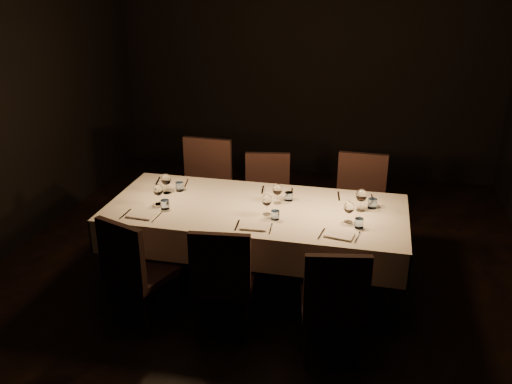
% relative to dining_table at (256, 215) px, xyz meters
% --- Properties ---
extents(room, '(5.01, 6.01, 3.01)m').
position_rel_dining_table_xyz_m(room, '(0.00, 0.00, 0.81)').
color(room, black).
rests_on(room, ground).
extents(dining_table, '(2.52, 1.12, 0.76)m').
position_rel_dining_table_xyz_m(dining_table, '(0.00, 0.00, 0.00)').
color(dining_table, black).
rests_on(dining_table, ground).
extents(chair_near_left, '(0.57, 0.57, 0.93)m').
position_rel_dining_table_xyz_m(chair_near_left, '(-0.79, -0.76, -0.17)').
color(chair_near_left, black).
rests_on(chair_near_left, ground).
extents(place_setting_near_left, '(0.32, 0.40, 0.18)m').
position_rel_dining_table_xyz_m(place_setting_near_left, '(-0.82, -0.22, 0.14)').
color(place_setting_near_left, beige).
rests_on(place_setting_near_left, dining_table).
extents(chair_near_center, '(0.49, 0.49, 0.93)m').
position_rel_dining_table_xyz_m(chair_near_center, '(-0.08, -0.75, -0.17)').
color(chair_near_center, black).
rests_on(chair_near_center, ground).
extents(place_setting_near_center, '(0.32, 0.40, 0.17)m').
position_rel_dining_table_xyz_m(place_setting_near_center, '(0.12, -0.22, 0.14)').
color(place_setting_near_center, beige).
rests_on(place_setting_near_center, dining_table).
extents(chair_near_right, '(0.51, 0.51, 0.92)m').
position_rel_dining_table_xyz_m(chair_near_right, '(0.75, -0.86, -0.18)').
color(chair_near_right, black).
rests_on(chair_near_right, ground).
extents(place_setting_near_right, '(0.33, 0.40, 0.18)m').
position_rel_dining_table_xyz_m(place_setting_near_right, '(0.79, -0.22, 0.14)').
color(place_setting_near_right, beige).
rests_on(place_setting_near_right, dining_table).
extents(chair_far_left, '(0.52, 0.52, 1.05)m').
position_rel_dining_table_xyz_m(chair_far_left, '(-0.72, 0.78, -0.12)').
color(chair_far_left, black).
rests_on(chair_far_left, ground).
extents(place_setting_far_left, '(0.35, 0.41, 0.18)m').
position_rel_dining_table_xyz_m(place_setting_far_left, '(-0.84, 0.22, 0.15)').
color(place_setting_far_left, beige).
rests_on(place_setting_far_left, dining_table).
extents(chair_far_center, '(0.52, 0.52, 0.93)m').
position_rel_dining_table_xyz_m(chair_far_center, '(-0.07, 0.84, -0.17)').
color(chair_far_center, black).
rests_on(chair_far_center, ground).
extents(place_setting_far_center, '(0.33, 0.40, 0.18)m').
position_rel_dining_table_xyz_m(place_setting_far_center, '(0.17, 0.22, 0.14)').
color(place_setting_far_center, beige).
rests_on(place_setting_far_center, dining_table).
extents(chair_far_right, '(0.48, 0.48, 0.99)m').
position_rel_dining_table_xyz_m(chair_far_right, '(0.84, 0.85, -0.15)').
color(chair_far_right, black).
rests_on(chair_far_right, ground).
extents(place_setting_far_right, '(0.35, 0.41, 0.19)m').
position_rel_dining_table_xyz_m(place_setting_far_right, '(0.87, 0.22, 0.15)').
color(place_setting_far_right, beige).
rests_on(place_setting_far_right, dining_table).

